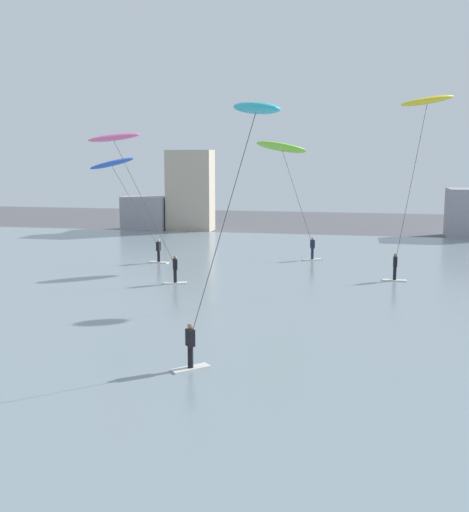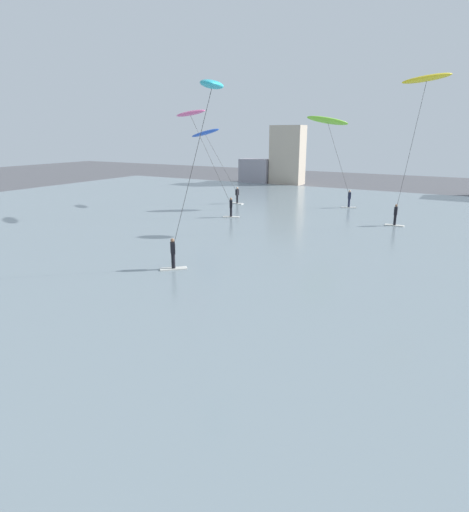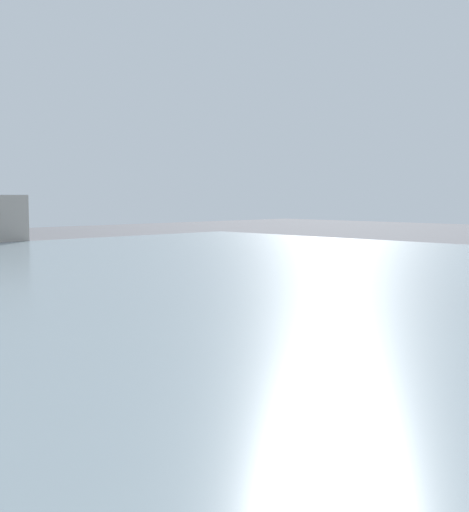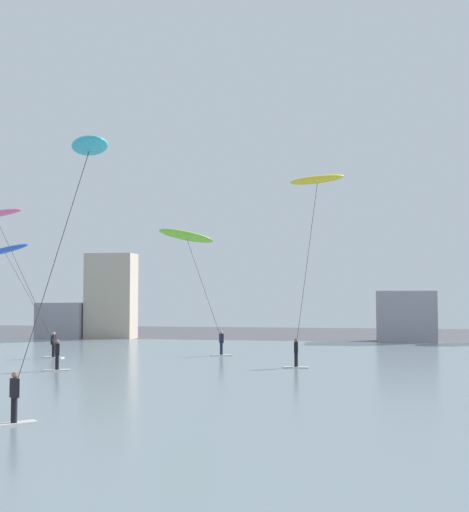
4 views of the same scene
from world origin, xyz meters
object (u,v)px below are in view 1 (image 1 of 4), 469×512
kitesurfer_lime (284,154)px  kitesurfer_blue (116,172)px  kitesurfer_pink (119,149)px  kitesurfer_cyan (250,130)px  kitesurfer_yellow (424,117)px

kitesurfer_lime → kitesurfer_blue: kitesurfer_lime is taller
kitesurfer_pink → kitesurfer_lime: (8.04, 9.63, -0.31)m
kitesurfer_pink → kitesurfer_lime: 12.55m
kitesurfer_blue → kitesurfer_cyan: size_ratio=0.79×
kitesurfer_cyan → kitesurfer_lime: bearing=93.7°
kitesurfer_blue → kitesurfer_cyan: bearing=-56.6°
kitesurfer_pink → kitesurfer_yellow: 16.92m
kitesurfer_lime → kitesurfer_yellow: size_ratio=0.79×
kitesurfer_lime → kitesurfer_blue: bearing=-161.4°
kitesurfer_pink → kitesurfer_yellow: size_ratio=0.81×
kitesurfer_blue → kitesurfer_cyan: (12.06, -18.30, 1.98)m
kitesurfer_lime → kitesurfer_blue: 11.29m
kitesurfer_yellow → kitesurfer_cyan: size_ratio=1.17×
kitesurfer_yellow → kitesurfer_pink: bearing=-168.2°
kitesurfer_lime → kitesurfer_yellow: 10.67m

